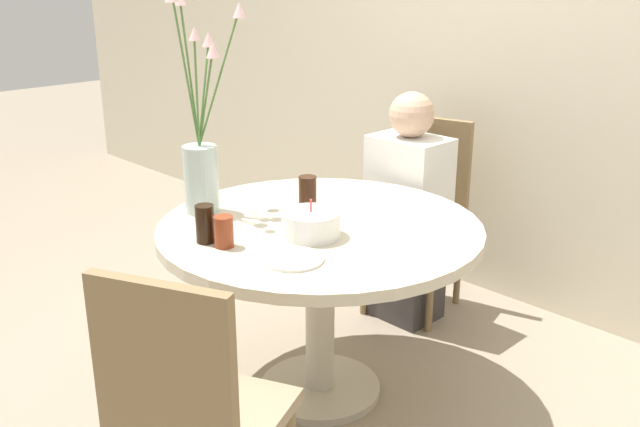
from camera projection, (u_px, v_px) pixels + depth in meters
The scene contains 12 objects.
ground_plane at pixel (320, 391), 2.81m from camera, with size 16.00×16.00×0.00m, color gray.
wall_back at pixel (523, 32), 3.24m from camera, with size 8.00×0.05×2.60m.
dining_table at pixel (320, 255), 2.62m from camera, with size 1.18×1.18×0.70m.
chair_far_back at pixel (422, 204), 3.38m from camera, with size 0.48×0.48×0.91m.
chair_near_front at pixel (190, 408), 1.82m from camera, with size 0.53×0.53×0.91m.
birthday_cake at pixel (311, 224), 2.45m from camera, with size 0.20×0.20×0.13m.
flower_vase at pixel (201, 154), 2.64m from camera, with size 0.19×0.25×0.82m.
side_plate at pixel (293, 259), 2.26m from camera, with size 0.20×0.20×0.01m.
drink_glass_0 at pixel (205, 224), 2.39m from camera, with size 0.06×0.06×0.13m.
drink_glass_1 at pixel (308, 193), 2.71m from camera, with size 0.07×0.07×0.13m.
drink_glass_2 at pixel (224, 232), 2.35m from camera, with size 0.07×0.07×0.11m.
person_boy at pixel (407, 216), 3.26m from camera, with size 0.34×0.24×1.07m.
Camera 1 is at (1.73, -1.70, 1.59)m, focal length 40.00 mm.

